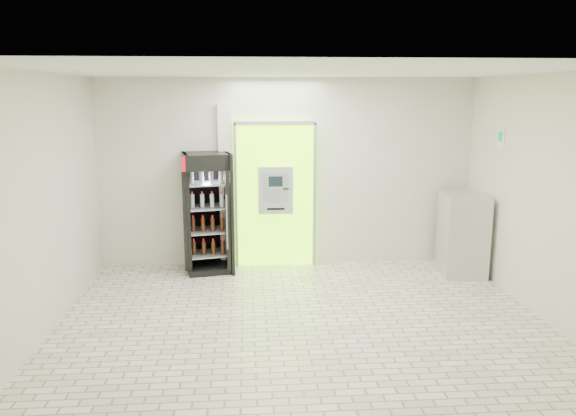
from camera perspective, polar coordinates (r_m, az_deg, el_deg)
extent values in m
plane|color=beige|center=(7.01, 1.44, -11.58)|extent=(6.00, 6.00, 0.00)
plane|color=beige|center=(9.02, -0.07, 3.60)|extent=(6.00, 0.00, 6.00)
plane|color=beige|center=(4.16, 4.94, -6.10)|extent=(6.00, 0.00, 6.00)
plane|color=beige|center=(6.94, -23.96, 0.14)|extent=(0.00, 5.00, 5.00)
plane|color=beige|center=(7.48, 25.03, 0.82)|extent=(0.00, 5.00, 5.00)
plane|color=white|center=(6.44, 1.58, 13.74)|extent=(6.00, 6.00, 0.00)
cube|color=#8EF20A|center=(9.00, -1.31, 1.31)|extent=(1.20, 0.12, 2.30)
cube|color=gray|center=(8.79, -1.32, 8.63)|extent=(1.28, 0.04, 0.06)
cube|color=gray|center=(8.92, -5.34, 1.18)|extent=(0.04, 0.04, 2.30)
cube|color=gray|center=(8.98, 2.73, 1.29)|extent=(0.04, 0.04, 2.30)
cube|color=black|center=(9.09, -0.65, -2.77)|extent=(0.62, 0.01, 0.67)
cube|color=black|center=(8.82, -3.54, 6.53)|extent=(0.22, 0.01, 0.18)
cube|color=#B5B7BD|center=(8.87, -1.28, 1.82)|extent=(0.55, 0.12, 0.75)
cube|color=black|center=(8.78, -1.26, 2.71)|extent=(0.22, 0.01, 0.16)
cube|color=gray|center=(8.83, -1.25, 0.92)|extent=(0.16, 0.01, 0.12)
cube|color=black|center=(8.81, -0.22, 1.96)|extent=(0.09, 0.01, 0.02)
cube|color=black|center=(8.86, -1.25, -0.10)|extent=(0.28, 0.01, 0.03)
cube|color=silver|center=(8.98, -6.30, 2.21)|extent=(0.22, 0.10, 2.60)
cube|color=#193FB2|center=(8.88, -6.36, 4.38)|extent=(0.09, 0.01, 0.06)
cube|color=red|center=(8.90, -6.34, 3.54)|extent=(0.09, 0.01, 0.06)
cube|color=yellow|center=(8.92, -6.33, 2.72)|extent=(0.09, 0.01, 0.06)
cube|color=orange|center=(8.94, -6.31, 1.89)|extent=(0.09, 0.01, 0.06)
cube|color=red|center=(8.96, -6.29, 1.08)|extent=(0.09, 0.01, 0.06)
cube|color=black|center=(8.80, -8.14, -0.49)|extent=(0.81, 0.76, 1.86)
cube|color=black|center=(9.08, -8.02, -0.10)|extent=(0.69, 0.19, 1.86)
cube|color=#AE0914|center=(8.35, -8.44, 4.50)|extent=(0.67, 0.15, 0.22)
cube|color=white|center=(8.35, -8.45, 4.49)|extent=(0.38, 0.08, 0.07)
cube|color=black|center=(9.02, -7.98, -5.99)|extent=(0.81, 0.76, 0.09)
cylinder|color=gray|center=(8.47, -6.23, -1.43)|extent=(0.03, 0.03, 0.84)
cube|color=gray|center=(8.96, -8.02, -4.57)|extent=(0.68, 0.65, 0.02)
cube|color=gray|center=(8.86, -8.09, -2.26)|extent=(0.68, 0.65, 0.02)
cube|color=gray|center=(8.78, -8.16, 0.10)|extent=(0.68, 0.65, 0.02)
cube|color=gray|center=(8.71, -8.23, 2.50)|extent=(0.68, 0.65, 0.02)
cube|color=#B5B7BD|center=(9.12, 17.29, -2.46)|extent=(0.75, 1.01, 1.25)
cube|color=gray|center=(9.00, 15.46, -2.13)|extent=(0.14, 0.91, 0.01)
cube|color=white|center=(8.64, 20.82, 6.62)|extent=(0.02, 0.22, 0.26)
cube|color=#0D9747|center=(8.63, 20.76, 6.82)|extent=(0.00, 0.14, 0.14)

